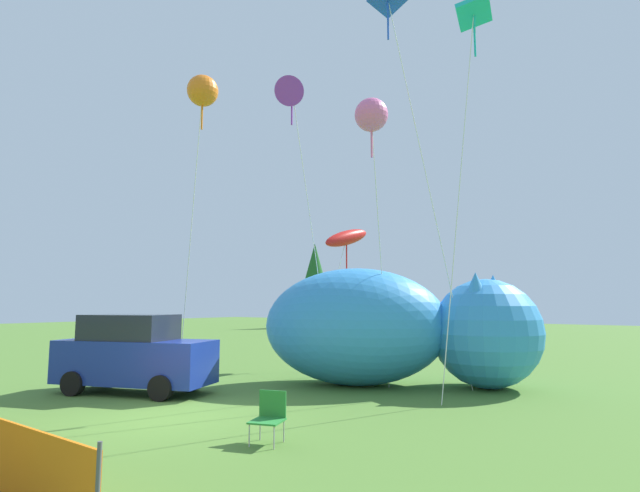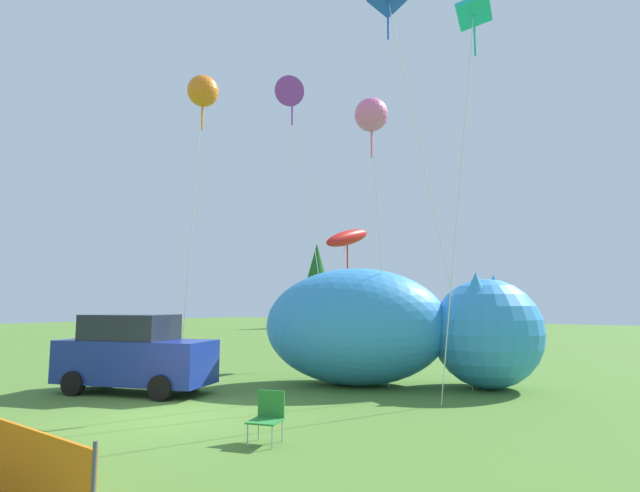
# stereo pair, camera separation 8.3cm
# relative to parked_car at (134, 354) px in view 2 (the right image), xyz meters

# --- Properties ---
(ground_plane) EXTENTS (120.00, 120.00, 0.00)m
(ground_plane) POSITION_rel_parked_car_xyz_m (3.19, -1.22, -1.07)
(ground_plane) COLOR #4C752D
(parked_car) EXTENTS (4.68, 3.07, 2.18)m
(parked_car) POSITION_rel_parked_car_xyz_m (0.00, 0.00, 0.00)
(parked_car) COLOR navy
(parked_car) RESTS_ON ground
(folding_chair) EXTENTS (0.70, 0.70, 0.90)m
(folding_chair) POSITION_rel_parked_car_xyz_m (6.45, -1.44, -0.57)
(folding_chair) COLOR #267F33
(folding_chair) RESTS_ON ground
(inflatable_cat) EXTENTS (8.41, 6.33, 3.59)m
(inflatable_cat) POSITION_rel_parked_car_xyz_m (5.30, 5.38, 0.59)
(inflatable_cat) COLOR #338CD8
(inflatable_cat) RESTS_ON ground
(kite_purple_delta) EXTENTS (1.56, 2.60, 10.65)m
(kite_purple_delta) POSITION_rel_parked_car_xyz_m (2.03, 4.44, 8.85)
(kite_purple_delta) COLOR silver
(kite_purple_delta) RESTS_ON ground
(kite_red_lizard) EXTENTS (1.12, 3.52, 5.89)m
(kite_red_lizard) POSITION_rel_parked_car_xyz_m (1.42, 8.77, 4.13)
(kite_red_lizard) COLOR silver
(kite_red_lizard) RESTS_ON ground
(kite_blue_box) EXTENTS (2.08, 2.55, 11.94)m
(kite_blue_box) POSITION_rel_parked_car_xyz_m (6.06, 4.16, 10.24)
(kite_blue_box) COLOR silver
(kite_blue_box) RESTS_ON ground
(kite_pink_octopus) EXTENTS (0.99, 1.67, 8.56)m
(kite_pink_octopus) POSITION_rel_parked_car_xyz_m (5.48, 3.98, 6.97)
(kite_pink_octopus) COLOR silver
(kite_pink_octopus) RESTS_ON ground
(kite_teal_diamond) EXTENTS (1.29, 1.83, 10.96)m
(kite_teal_diamond) POSITION_rel_parked_car_xyz_m (8.35, 4.79, 9.33)
(kite_teal_diamond) COLOR silver
(kite_teal_diamond) RESTS_ON ground
(kite_orange_flower) EXTENTS (1.93, 1.04, 9.87)m
(kite_orange_flower) POSITION_rel_parked_car_xyz_m (0.43, 1.83, 8.27)
(kite_orange_flower) COLOR silver
(kite_orange_flower) RESTS_ON ground
(horizon_tree_east) EXTENTS (3.73, 3.73, 8.90)m
(horizon_tree_east) POSITION_rel_parked_car_xyz_m (-19.19, 33.92, 4.40)
(horizon_tree_east) COLOR brown
(horizon_tree_east) RESTS_ON ground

